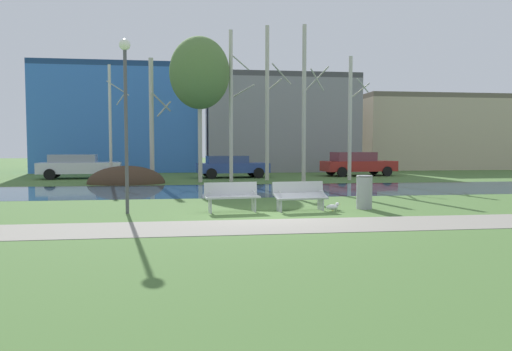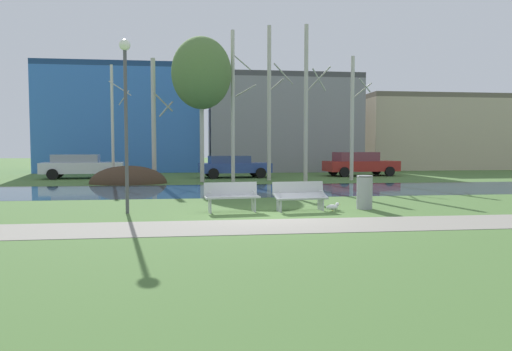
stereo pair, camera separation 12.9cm
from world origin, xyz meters
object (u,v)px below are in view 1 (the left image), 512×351
at_px(parked_van_nearest_white, 78,166).
at_px(parked_hatch_third_red, 357,163).
at_px(trash_bin, 364,192).
at_px(parked_sedan_second_blue, 231,166).
at_px(bench_left, 232,196).
at_px(seagull, 333,207).
at_px(streetlamp, 126,97).
at_px(bench_right, 300,195).

xyz_separation_m(parked_van_nearest_white, parked_hatch_third_red, (17.60, 0.26, 0.04)).
xyz_separation_m(trash_bin, parked_sedan_second_blue, (-2.88, 15.26, 0.20)).
height_order(parked_van_nearest_white, parked_hatch_third_red, parked_hatch_third_red).
distance_m(bench_left, parked_van_nearest_white, 17.76).
bearing_deg(trash_bin, bench_left, -177.48).
relative_size(bench_left, parked_hatch_third_red, 0.34).
bearing_deg(parked_hatch_third_red, trash_bin, -109.03).
distance_m(trash_bin, parked_hatch_third_red, 16.88).
bearing_deg(parked_hatch_third_red, seagull, -112.06).
bearing_deg(parked_sedan_second_blue, parked_van_nearest_white, 177.33).
distance_m(seagull, streetlamp, 6.84).
distance_m(bench_right, parked_van_nearest_white, 18.77).
distance_m(bench_left, trash_bin, 4.14).
height_order(bench_left, seagull, bench_left).
height_order(seagull, parked_sedan_second_blue, parked_sedan_second_blue).
xyz_separation_m(seagull, streetlamp, (-6.03, 0.31, 3.22)).
height_order(bench_left, streetlamp, streetlamp).
bearing_deg(parked_hatch_third_red, parked_sedan_second_blue, -175.28).
xyz_separation_m(bench_left, bench_right, (2.05, 0.00, 0.00)).
xyz_separation_m(streetlamp, parked_sedan_second_blue, (4.27, 15.35, -2.62)).
distance_m(bench_left, streetlamp, 4.17).
xyz_separation_m(parked_sedan_second_blue, parked_hatch_third_red, (8.38, 0.69, 0.09)).
bearing_deg(bench_left, seagull, -4.19).
height_order(bench_right, parked_hatch_third_red, parked_hatch_third_red).
bearing_deg(bench_left, parked_sedan_second_blue, 85.36).
bearing_deg(streetlamp, parked_van_nearest_white, 107.42).
relative_size(trash_bin, parked_sedan_second_blue, 0.23).
bearing_deg(parked_van_nearest_white, bench_left, -63.35).
bearing_deg(bench_right, seagull, -12.93).
bearing_deg(bench_left, parked_van_nearest_white, 116.65).
distance_m(bench_left, parked_sedan_second_blue, 15.49).
distance_m(parked_van_nearest_white, parked_sedan_second_blue, 9.23).
bearing_deg(parked_hatch_third_red, bench_right, -115.19).
height_order(parked_sedan_second_blue, parked_hatch_third_red, parked_hatch_third_red).
relative_size(bench_right, parked_van_nearest_white, 0.34).
relative_size(seagull, parked_van_nearest_white, 0.09).
height_order(trash_bin, parked_van_nearest_white, parked_van_nearest_white).
height_order(bench_left, parked_hatch_third_red, parked_hatch_third_red).
bearing_deg(streetlamp, seagull, -2.99).
bearing_deg(streetlamp, bench_right, -1.07).
bearing_deg(trash_bin, parked_hatch_third_red, 70.97).
xyz_separation_m(trash_bin, parked_van_nearest_white, (-12.10, 15.69, 0.24)).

